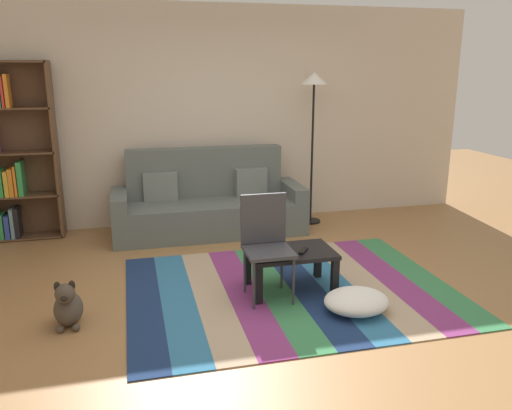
{
  "coord_description": "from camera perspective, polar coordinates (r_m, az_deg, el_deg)",
  "views": [
    {
      "loc": [
        -1.09,
        -3.96,
        1.95
      ],
      "look_at": [
        0.07,
        0.74,
        0.65
      ],
      "focal_mm": 36.16,
      "sensor_mm": 36.0,
      "label": 1
    }
  ],
  "objects": [
    {
      "name": "bookshelf",
      "position": [
        6.49,
        -25.95,
        4.87
      ],
      "size": [
        0.9,
        0.28,
        2.02
      ],
      "color": "brown",
      "rests_on": "ground_plane"
    },
    {
      "name": "pouf",
      "position": [
        4.35,
        11.04,
        -10.41
      ],
      "size": [
        0.54,
        0.46,
        0.18
      ],
      "primitive_type": "ellipsoid",
      "color": "white",
      "rests_on": "rug"
    },
    {
      "name": "ground_plane",
      "position": [
        4.55,
        1.37,
        -10.37
      ],
      "size": [
        14.0,
        14.0,
        0.0
      ],
      "primitive_type": "plane",
      "color": "#9E7042"
    },
    {
      "name": "folding_chair",
      "position": [
        4.42,
        1.12,
        -3.63
      ],
      "size": [
        0.4,
        0.4,
        0.9
      ],
      "rotation": [
        0.0,
        0.0,
        -0.5
      ],
      "color": "#38383D",
      "rests_on": "ground_plane"
    },
    {
      "name": "dog",
      "position": [
        4.31,
        -20.09,
        -10.49
      ],
      "size": [
        0.22,
        0.35,
        0.4
      ],
      "color": "#473D33",
      "rests_on": "ground_plane"
    },
    {
      "name": "coffee_table",
      "position": [
        4.61,
        3.82,
        -5.81
      ],
      "size": [
        0.77,
        0.5,
        0.37
      ],
      "color": "black",
      "rests_on": "rug"
    },
    {
      "name": "standing_lamp",
      "position": [
        6.47,
        6.39,
        11.62
      ],
      "size": [
        0.32,
        0.32,
        1.89
      ],
      "color": "black",
      "rests_on": "ground_plane"
    },
    {
      "name": "rug",
      "position": [
        4.73,
        3.81,
        -9.28
      ],
      "size": [
        2.88,
        2.22,
        0.01
      ],
      "color": "navy",
      "rests_on": "ground_plane"
    },
    {
      "name": "couch",
      "position": [
        6.26,
        -5.29,
        0.02
      ],
      "size": [
        2.26,
        0.8,
        1.0
      ],
      "color": "#59605B",
      "rests_on": "ground_plane"
    },
    {
      "name": "tv_remote",
      "position": [
        4.56,
        5.22,
        -5.08
      ],
      "size": [
        0.12,
        0.15,
        0.02
      ],
      "primitive_type": "cube",
      "rotation": [
        0.0,
        0.0,
        -0.62
      ],
      "color": "black",
      "rests_on": "coffee_table"
    },
    {
      "name": "back_wall",
      "position": [
        6.63,
        -4.45,
        9.79
      ],
      "size": [
        6.8,
        0.1,
        2.7
      ],
      "primitive_type": "cube",
      "color": "beige",
      "rests_on": "ground_plane"
    }
  ]
}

